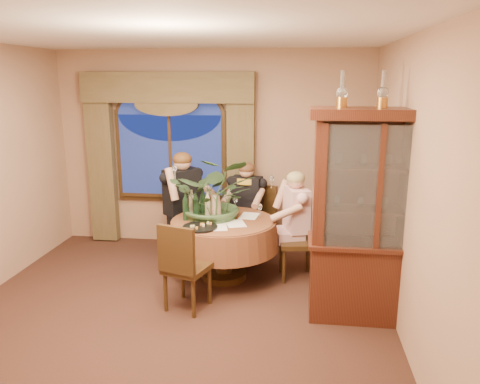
# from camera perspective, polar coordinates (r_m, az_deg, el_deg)

# --- Properties ---
(floor) EXTENTS (5.00, 5.00, 0.00)m
(floor) POSITION_cam_1_polar(r_m,az_deg,el_deg) (4.89, -8.83, -15.96)
(floor) COLOR black
(floor) RESTS_ON ground
(wall_back) EXTENTS (4.50, 0.00, 4.50)m
(wall_back) POSITION_cam_1_polar(r_m,az_deg,el_deg) (6.76, -3.42, 5.14)
(wall_back) COLOR #987258
(wall_back) RESTS_ON ground
(wall_right) EXTENTS (0.00, 5.00, 5.00)m
(wall_right) POSITION_cam_1_polar(r_m,az_deg,el_deg) (4.31, 20.53, -0.71)
(wall_right) COLOR #987258
(wall_right) RESTS_ON ground
(ceiling) EXTENTS (5.00, 5.00, 0.00)m
(ceiling) POSITION_cam_1_polar(r_m,az_deg,el_deg) (4.27, -10.28, 18.78)
(ceiling) COLOR white
(ceiling) RESTS_ON wall_back
(window) EXTENTS (1.62, 0.10, 1.32)m
(window) POSITION_cam_1_polar(r_m,az_deg,el_deg) (6.84, -8.47, 4.28)
(window) COLOR navy
(window) RESTS_ON wall_back
(arched_transom) EXTENTS (1.60, 0.06, 0.44)m
(arched_transom) POSITION_cam_1_polar(r_m,az_deg,el_deg) (6.76, -8.70, 10.81)
(arched_transom) COLOR navy
(arched_transom) RESTS_ON wall_back
(drapery_left) EXTENTS (0.38, 0.14, 2.32)m
(drapery_left) POSITION_cam_1_polar(r_m,az_deg,el_deg) (7.17, -16.51, 3.31)
(drapery_left) COLOR #4C4023
(drapery_left) RESTS_ON floor
(drapery_right) EXTENTS (0.38, 0.14, 2.32)m
(drapery_right) POSITION_cam_1_polar(r_m,az_deg,el_deg) (6.61, 0.09, 3.04)
(drapery_right) COLOR #4C4023
(drapery_right) RESTS_ON floor
(swag_valance) EXTENTS (2.45, 0.16, 0.42)m
(swag_valance) POSITION_cam_1_polar(r_m,az_deg,el_deg) (6.68, -8.96, 12.48)
(swag_valance) COLOR #4C4023
(swag_valance) RESTS_ON wall_back
(dining_table) EXTENTS (1.58, 1.58, 0.75)m
(dining_table) POSITION_cam_1_polar(r_m,az_deg,el_deg) (5.75, -1.99, -6.97)
(dining_table) COLOR maroon
(dining_table) RESTS_ON floor
(china_cabinet) EXTENTS (1.32, 0.52, 2.14)m
(china_cabinet) POSITION_cam_1_polar(r_m,az_deg,el_deg) (4.79, 16.02, -3.06)
(china_cabinet) COLOR #33160F
(china_cabinet) RESTS_ON floor
(oil_lamp_left) EXTENTS (0.11, 0.11, 0.34)m
(oil_lamp_left) POSITION_cam_1_polar(r_m,az_deg,el_deg) (4.55, 12.36, 12.14)
(oil_lamp_left) COLOR #A5722D
(oil_lamp_left) RESTS_ON china_cabinet
(oil_lamp_center) EXTENTS (0.11, 0.11, 0.34)m
(oil_lamp_center) POSITION_cam_1_polar(r_m,az_deg,el_deg) (4.60, 17.06, 11.88)
(oil_lamp_center) COLOR #A5722D
(oil_lamp_center) RESTS_ON china_cabinet
(oil_lamp_right) EXTENTS (0.11, 0.11, 0.34)m
(oil_lamp_right) POSITION_cam_1_polar(r_m,az_deg,el_deg) (4.67, 21.62, 11.54)
(oil_lamp_right) COLOR #A5722D
(oil_lamp_right) RESTS_ON china_cabinet
(chair_right) EXTENTS (0.48, 0.48, 0.96)m
(chair_right) POSITION_cam_1_polar(r_m,az_deg,el_deg) (5.77, 6.94, -5.89)
(chair_right) COLOR black
(chair_right) RESTS_ON floor
(chair_back_right) EXTENTS (0.55, 0.55, 0.96)m
(chair_back_right) POSITION_cam_1_polar(r_m,az_deg,el_deg) (6.44, 2.01, -3.69)
(chair_back_right) COLOR black
(chair_back_right) RESTS_ON floor
(chair_back) EXTENTS (0.59, 0.59, 0.96)m
(chair_back) POSITION_cam_1_polar(r_m,az_deg,el_deg) (6.43, -5.63, -3.77)
(chair_back) COLOR black
(chair_back) RESTS_ON floor
(chair_front_left) EXTENTS (0.53, 0.53, 0.96)m
(chair_front_left) POSITION_cam_1_polar(r_m,az_deg,el_deg) (5.03, -6.46, -8.90)
(chair_front_left) COLOR black
(chair_front_left) RESTS_ON floor
(person_pink) EXTENTS (0.56, 0.58, 1.31)m
(person_pink) POSITION_cam_1_polar(r_m,az_deg,el_deg) (5.86, 6.85, -3.76)
(person_pink) COLOR beige
(person_pink) RESTS_ON floor
(person_back) EXTENTS (0.71, 0.71, 1.47)m
(person_back) POSITION_cam_1_polar(r_m,az_deg,el_deg) (6.33, -7.01, -1.68)
(person_back) COLOR black
(person_back) RESTS_ON floor
(person_scarf) EXTENTS (0.54, 0.51, 1.30)m
(person_scarf) POSITION_cam_1_polar(r_m,az_deg,el_deg) (6.51, 0.81, -1.94)
(person_scarf) COLOR black
(person_scarf) RESTS_ON floor
(stoneware_vase) EXTENTS (0.14, 0.14, 0.26)m
(stoneware_vase) POSITION_cam_1_polar(r_m,az_deg,el_deg) (5.73, -2.96, -1.74)
(stoneware_vase) COLOR tan
(stoneware_vase) RESTS_ON dining_table
(centerpiece_plant) EXTENTS (1.03, 1.14, 0.89)m
(centerpiece_plant) POSITION_cam_1_polar(r_m,az_deg,el_deg) (5.60, -3.05, 3.31)
(centerpiece_plant) COLOR #314E2C
(centerpiece_plant) RESTS_ON dining_table
(olive_bowl) EXTENTS (0.15, 0.15, 0.05)m
(olive_bowl) POSITION_cam_1_polar(r_m,az_deg,el_deg) (5.58, -1.86, -3.31)
(olive_bowl) COLOR #545C30
(olive_bowl) RESTS_ON dining_table
(cheese_platter) EXTENTS (0.40, 0.40, 0.02)m
(cheese_platter) POSITION_cam_1_polar(r_m,az_deg,el_deg) (5.33, -4.89, -4.29)
(cheese_platter) COLOR black
(cheese_platter) RESTS_ON dining_table
(wine_bottle_0) EXTENTS (0.07, 0.07, 0.33)m
(wine_bottle_0) POSITION_cam_1_polar(r_m,az_deg,el_deg) (5.79, -4.53, -1.25)
(wine_bottle_0) COLOR black
(wine_bottle_0) RESTS_ON dining_table
(wine_bottle_1) EXTENTS (0.07, 0.07, 0.33)m
(wine_bottle_1) POSITION_cam_1_polar(r_m,az_deg,el_deg) (5.64, -5.42, -1.68)
(wine_bottle_1) COLOR black
(wine_bottle_1) RESTS_ON dining_table
(wine_bottle_2) EXTENTS (0.07, 0.07, 0.33)m
(wine_bottle_2) POSITION_cam_1_polar(r_m,az_deg,el_deg) (5.65, -3.97, -1.63)
(wine_bottle_2) COLOR tan
(wine_bottle_2) RESTS_ON dining_table
(wine_bottle_3) EXTENTS (0.07, 0.07, 0.33)m
(wine_bottle_3) POSITION_cam_1_polar(r_m,az_deg,el_deg) (5.77, -5.91, -1.34)
(wine_bottle_3) COLOR tan
(wine_bottle_3) RESTS_ON dining_table
(wine_bottle_4) EXTENTS (0.07, 0.07, 0.33)m
(wine_bottle_4) POSITION_cam_1_polar(r_m,az_deg,el_deg) (5.61, -6.64, -1.78)
(wine_bottle_4) COLOR black
(wine_bottle_4) RESTS_ON dining_table
(tasting_paper_0) EXTENTS (0.30, 0.35, 0.00)m
(tasting_paper_0) POSITION_cam_1_polar(r_m,az_deg,el_deg) (5.47, -0.55, -3.87)
(tasting_paper_0) COLOR white
(tasting_paper_0) RESTS_ON dining_table
(tasting_paper_1) EXTENTS (0.25, 0.32, 0.00)m
(tasting_paper_1) POSITION_cam_1_polar(r_m,az_deg,el_deg) (5.77, 1.14, -2.93)
(tasting_paper_1) COLOR white
(tasting_paper_1) RESTS_ON dining_table
(tasting_paper_2) EXTENTS (0.27, 0.34, 0.00)m
(tasting_paper_2) POSITION_cam_1_polar(r_m,az_deg,el_deg) (5.36, -2.74, -4.27)
(tasting_paper_2) COLOR white
(tasting_paper_2) RESTS_ON dining_table
(wine_glass_person_pink) EXTENTS (0.07, 0.07, 0.18)m
(wine_glass_person_pink) POSITION_cam_1_polar(r_m,az_deg,el_deg) (5.69, 2.41, -2.29)
(wine_glass_person_pink) COLOR silver
(wine_glass_person_pink) RESTS_ON dining_table
(wine_glass_person_back) EXTENTS (0.07, 0.07, 0.18)m
(wine_glass_person_back) POSITION_cam_1_polar(r_m,az_deg,el_deg) (5.95, -4.68, -1.59)
(wine_glass_person_back) COLOR silver
(wine_glass_person_back) RESTS_ON dining_table
(wine_glass_person_scarf) EXTENTS (0.07, 0.07, 0.18)m
(wine_glass_person_scarf) POSITION_cam_1_polar(r_m,az_deg,el_deg) (6.01, -0.57, -1.39)
(wine_glass_person_scarf) COLOR silver
(wine_glass_person_scarf) RESTS_ON dining_table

